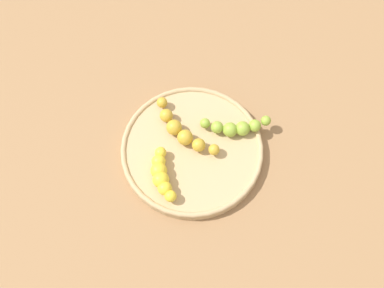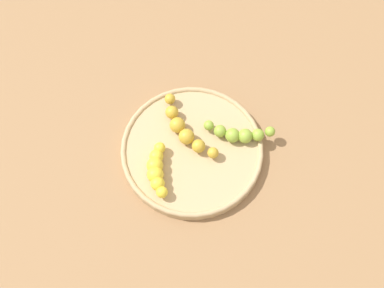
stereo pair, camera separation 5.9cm
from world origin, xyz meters
TOP-DOWN VIEW (x-y plane):
  - ground_plane at (0.00, 0.00)m, footprint 2.40×2.40m
  - fruit_bowl at (0.00, 0.00)m, footprint 0.27×0.27m
  - banana_spotted at (-0.01, 0.04)m, footprint 0.08×0.15m
  - banana_yellow at (-0.07, -0.03)m, footprint 0.05×0.11m
  - banana_green at (0.09, 0.00)m, footprint 0.13×0.06m

SIDE VIEW (x-z plane):
  - ground_plane at x=0.00m, z-range 0.00..0.00m
  - fruit_bowl at x=0.00m, z-range 0.00..0.02m
  - banana_green at x=0.09m, z-range 0.02..0.05m
  - banana_spotted at x=-0.01m, z-range 0.02..0.05m
  - banana_yellow at x=-0.07m, z-range 0.02..0.05m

